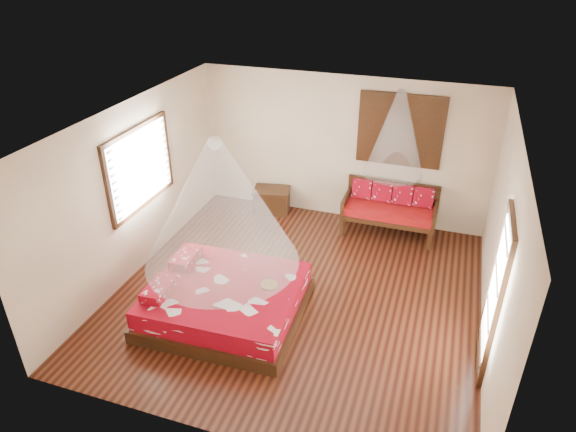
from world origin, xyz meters
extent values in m
cube|color=black|center=(0.00, 0.00, -0.01)|extent=(5.50, 5.50, 0.02)
cube|color=silver|center=(0.00, 0.00, 2.81)|extent=(5.50, 5.50, 0.02)
cube|color=#CAB094|center=(-2.76, 0.00, 1.40)|extent=(0.02, 5.50, 2.80)
cube|color=#CAB094|center=(2.76, 0.00, 1.40)|extent=(0.02, 5.50, 2.80)
cube|color=#CAB094|center=(0.00, 2.76, 1.40)|extent=(5.50, 0.02, 2.80)
cube|color=#CAB094|center=(0.00, -2.76, 1.40)|extent=(5.50, 0.02, 2.80)
cube|color=black|center=(-0.85, -0.80, 0.10)|extent=(2.26, 2.05, 0.20)
cube|color=maroon|center=(-0.85, -0.80, 0.35)|extent=(2.15, 1.95, 0.30)
cube|color=maroon|center=(-1.66, -1.25, 0.57)|extent=(0.33, 0.59, 0.15)
cube|color=maroon|center=(-1.69, -0.41, 0.57)|extent=(0.33, 0.59, 0.15)
cube|color=black|center=(0.25, 1.98, 0.21)|extent=(0.08, 0.08, 0.42)
cube|color=black|center=(1.83, 1.98, 0.21)|extent=(0.08, 0.08, 0.42)
cube|color=black|center=(0.25, 2.62, 0.21)|extent=(0.08, 0.08, 0.42)
cube|color=black|center=(1.83, 2.62, 0.21)|extent=(0.08, 0.08, 0.42)
cube|color=black|center=(1.04, 2.30, 0.38)|extent=(1.71, 0.76, 0.08)
cube|color=#991405|center=(1.04, 2.30, 0.49)|extent=(1.65, 0.70, 0.14)
cube|color=black|center=(1.04, 2.64, 0.67)|extent=(1.71, 0.06, 0.55)
cube|color=black|center=(0.23, 2.30, 0.54)|extent=(0.06, 0.76, 0.30)
cube|color=black|center=(1.85, 2.30, 0.54)|extent=(0.06, 0.76, 0.30)
cube|color=maroon|center=(0.47, 2.52, 0.74)|extent=(0.36, 0.19, 0.38)
cube|color=maroon|center=(0.85, 2.52, 0.74)|extent=(0.36, 0.19, 0.38)
cube|color=maroon|center=(1.23, 2.52, 0.74)|extent=(0.36, 0.19, 0.38)
cube|color=maroon|center=(1.61, 2.52, 0.74)|extent=(0.36, 0.19, 0.38)
cube|color=black|center=(-1.33, 2.45, 0.22)|extent=(0.75, 0.60, 0.44)
cube|color=black|center=(-1.33, 2.45, 0.47)|extent=(0.80, 0.65, 0.05)
cube|color=black|center=(1.04, 2.72, 1.90)|extent=(1.52, 0.06, 1.32)
cube|color=black|center=(1.04, 2.71, 1.90)|extent=(1.35, 0.04, 1.10)
cube|color=black|center=(-2.72, 0.20, 1.70)|extent=(0.08, 1.74, 1.34)
cube|color=silver|center=(-2.68, 0.20, 1.70)|extent=(0.04, 1.54, 1.10)
cube|color=black|center=(2.72, -0.60, 1.05)|extent=(0.08, 1.02, 2.16)
cube|color=white|center=(2.70, -0.60, 1.15)|extent=(0.03, 0.82, 1.70)
cylinder|color=brown|center=(-0.25, -0.58, 0.52)|extent=(0.25, 0.25, 0.03)
cone|color=white|center=(-0.85, -0.80, 1.85)|extent=(2.14, 2.14, 1.80)
cone|color=white|center=(1.04, 2.25, 2.00)|extent=(1.03, 1.03, 1.50)
camera|label=1|loc=(1.91, -6.18, 4.98)|focal=32.00mm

